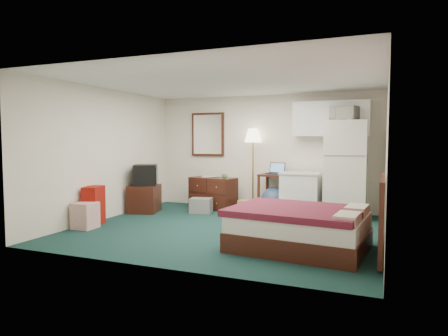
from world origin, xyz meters
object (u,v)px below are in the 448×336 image
at_px(dresser, 213,193).
at_px(tv_stand, 144,199).
at_px(bed, 299,229).
at_px(suitcase, 94,205).
at_px(fridge, 346,169).
at_px(floor_lamp, 253,169).
at_px(kitchen_counter, 301,194).
at_px(desk, 276,193).

bearing_deg(dresser, tv_stand, -132.21).
height_order(bed, suitcase, suitcase).
bearing_deg(tv_stand, dresser, 22.39).
xyz_separation_m(fridge, bed, (-0.38, -2.67, -0.66)).
bearing_deg(dresser, bed, -36.00).
bearing_deg(floor_lamp, tv_stand, -149.09).
xyz_separation_m(kitchen_counter, bed, (0.49, -2.60, -0.13)).
bearing_deg(bed, dresser, 139.43).
xyz_separation_m(kitchen_counter, suitcase, (-3.26, -2.37, -0.07)).
bearing_deg(fridge, desk, 177.41).
distance_m(floor_lamp, bed, 3.31).
relative_size(kitchen_counter, fridge, 0.44).
distance_m(dresser, desk, 1.39).
bearing_deg(bed, tv_stand, 161.50).
distance_m(desk, suitcase, 3.68).
bearing_deg(suitcase, bed, -18.42).
distance_m(floor_lamp, kitchen_counter, 1.22).
bearing_deg(fridge, bed, -98.63).
relative_size(fridge, bed, 1.07).
xyz_separation_m(floor_lamp, suitcase, (-2.16, -2.61, -0.54)).
xyz_separation_m(dresser, bed, (2.41, -2.54, -0.06)).
relative_size(floor_lamp, tv_stand, 2.84).
bearing_deg(suitcase, floor_lamp, 35.45).
height_order(desk, kitchen_counter, kitchen_counter).
relative_size(bed, tv_stand, 2.84).
distance_m(dresser, fridge, 2.86).
bearing_deg(floor_lamp, kitchen_counter, -12.22).
bearing_deg(kitchen_counter, tv_stand, -161.86).
height_order(fridge, bed, fridge).
bearing_deg(kitchen_counter, dresser, -177.31).
bearing_deg(bed, kitchen_counter, 106.58).
bearing_deg(dresser, fridge, 13.12).
bearing_deg(fridge, dresser, -177.93).
bearing_deg(desk, tv_stand, -155.27).
bearing_deg(suitcase, tv_stand, 69.01).
xyz_separation_m(desk, tv_stand, (-2.56, -1.08, -0.12)).
relative_size(desk, fridge, 0.42).
distance_m(floor_lamp, desk, 0.74).
bearing_deg(desk, dresser, -170.81).
bearing_deg(dresser, suitcase, -109.62).
distance_m(floor_lamp, fridge, 1.98).
xyz_separation_m(floor_lamp, desk, (0.55, -0.12, -0.48)).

